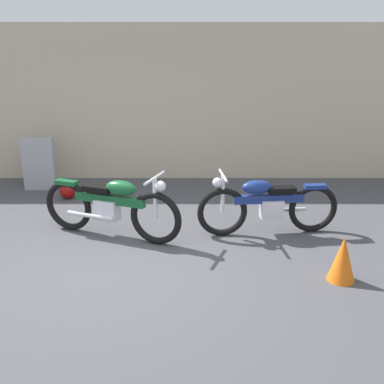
# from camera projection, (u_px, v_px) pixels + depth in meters

# --- Properties ---
(ground_plane) EXTENTS (40.00, 40.00, 0.00)m
(ground_plane) POSITION_uv_depth(u_px,v_px,m) (117.00, 268.00, 5.76)
(ground_plane) COLOR #47474C
(building_wall) EXTENTS (18.00, 0.30, 2.96)m
(building_wall) POSITION_uv_depth(u_px,v_px,m) (145.00, 103.00, 9.05)
(building_wall) COLOR beige
(building_wall) RESTS_ON ground_plane
(stone_marker) EXTENTS (0.58, 0.22, 0.96)m
(stone_marker) POSITION_uv_depth(u_px,v_px,m) (41.00, 164.00, 8.60)
(stone_marker) COLOR #9E9EA3
(stone_marker) RESTS_ON ground_plane
(helmet) EXTENTS (0.29, 0.29, 0.29)m
(helmet) POSITION_uv_depth(u_px,v_px,m) (70.00, 190.00, 8.19)
(helmet) COLOR maroon
(helmet) RESTS_ON ground_plane
(traffic_cone) EXTENTS (0.32, 0.32, 0.55)m
(traffic_cone) POSITION_uv_depth(u_px,v_px,m) (345.00, 259.00, 5.39)
(traffic_cone) COLOR orange
(traffic_cone) RESTS_ON ground_plane
(motorcycle_green) EXTENTS (2.05, 0.96, 0.97)m
(motorcycle_green) POSITION_uv_depth(u_px,v_px,m) (113.00, 206.00, 6.53)
(motorcycle_green) COLOR black
(motorcycle_green) RESTS_ON ground_plane
(motorcycle_blue) EXTENTS (2.04, 0.57, 0.92)m
(motorcycle_blue) POSITION_uv_depth(u_px,v_px,m) (269.00, 205.00, 6.63)
(motorcycle_blue) COLOR black
(motorcycle_blue) RESTS_ON ground_plane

